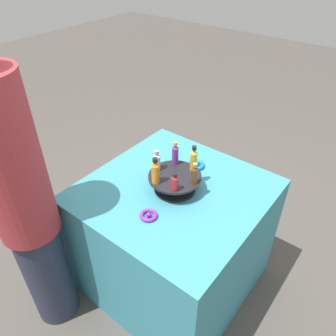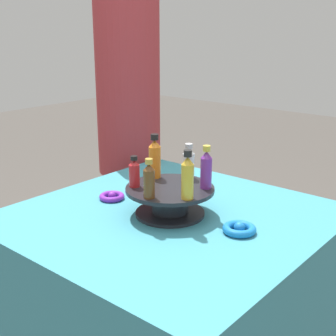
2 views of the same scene
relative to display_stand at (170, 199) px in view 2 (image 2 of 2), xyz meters
name	(u,v)px [view 2 (image 2 of 2)]	position (x,y,z in m)	size (l,w,h in m)	color
party_table	(170,320)	(0.00, 0.00, -0.44)	(0.92, 0.92, 0.78)	teal
display_stand	(170,199)	(0.00, 0.00, 0.00)	(0.28, 0.28, 0.09)	black
bottle_gold	(187,177)	(-0.04, -0.10, 0.11)	(0.04, 0.04, 0.15)	gold
bottle_purple	(206,169)	(0.07, -0.09, 0.10)	(0.04, 0.04, 0.14)	#702D93
bottle_clear	(189,162)	(0.11, 0.01, 0.09)	(0.04, 0.04, 0.12)	silver
bottle_orange	(155,158)	(0.04, 0.10, 0.11)	(0.04, 0.04, 0.15)	orange
bottle_red	(134,173)	(-0.07, 0.09, 0.08)	(0.03, 0.03, 0.10)	#B21E23
bottle_brown	(149,180)	(-0.11, -0.01, 0.09)	(0.03, 0.03, 0.12)	brown
ribbon_bow_purple	(112,196)	(-0.03, 0.24, -0.04)	(0.09, 0.09, 0.03)	purple
ribbon_bow_blue	(239,229)	(0.03, -0.24, -0.04)	(0.10, 0.10, 0.03)	blue
person_figure	(129,140)	(0.43, 0.61, 0.01)	(0.29, 0.29, 1.68)	#282D42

